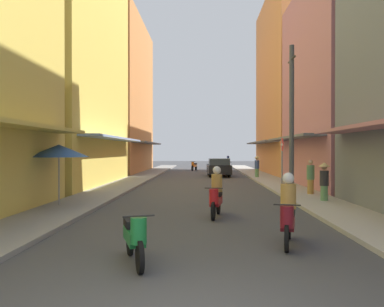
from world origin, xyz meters
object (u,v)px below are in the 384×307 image
Objects in this scene: parked_car at (219,167)px; pedestrian_crossing at (324,180)px; utility_pole at (292,121)px; street_sign_no_entry at (282,158)px; motorbike_orange at (194,166)px; motorbike_white at (228,165)px; vendor_umbrella at (59,151)px; motorbike_maroon at (288,213)px; pedestrian_foreground at (311,178)px; motorbike_green at (135,237)px; motorbike_red at (216,194)px; pedestrian_far at (257,166)px.

pedestrian_crossing is (3.51, -16.26, 0.17)m from parked_car.
utility_pole is 2.23m from street_sign_no_entry.
utility_pole reaches higher than motorbike_orange.
vendor_umbrella is (-7.60, -24.89, 1.36)m from motorbike_white.
utility_pole reaches higher than motorbike_maroon.
motorbike_orange is 0.27× the size of utility_pole.
parked_car is at bearing 91.63° from motorbike_maroon.
motorbike_white is (3.42, -2.06, 0.20)m from motorbike_orange.
vendor_umbrella reaches higher than pedestrian_foreground.
pedestrian_foreground is at bearing 46.93° from utility_pole.
utility_pole is at bearing 62.80° from motorbike_green.
motorbike_maroon is (2.87, -32.29, 0.20)m from motorbike_orange.
motorbike_red is 6.86m from street_sign_no_entry.
parked_car is at bearing -76.45° from motorbike_orange.
motorbike_red is 17.41m from pedestrian_far.
motorbike_green is at bearing -96.53° from motorbike_white.
parked_car is at bearing 87.64° from motorbike_red.
street_sign_no_entry is (-1.21, 0.34, 0.89)m from pedestrian_foreground.
vendor_umbrella is at bearing 142.87° from motorbike_maroon.
pedestrian_foreground is (6.06, 10.81, 0.33)m from motorbike_green.
motorbike_green is at bearing -60.20° from vendor_umbrella.
motorbike_maroon is 8.66m from utility_pole.
pedestrian_foreground is at bearing -85.59° from pedestrian_far.
pedestrian_foreground is at bearing 21.26° from vendor_umbrella.
street_sign_no_entry is at bearing 164.25° from pedestrian_foreground.
pedestrian_far is 12.83m from utility_pole.
motorbike_red is 7.16m from pedestrian_foreground.
motorbike_orange and motorbike_green have the same top height.
pedestrian_far is at bearing 94.41° from pedestrian_foreground.
pedestrian_far reaches higher than motorbike_red.
motorbike_orange is at bearing 104.20° from pedestrian_foreground.
motorbike_orange is 27.32m from vendor_umbrella.
motorbike_white is at bearing 80.41° from parked_car.
motorbike_green is 12.22m from street_sign_no_entry.
motorbike_orange is 0.67× the size of street_sign_no_entry.
motorbike_green is 22.83m from pedestrian_far.
street_sign_no_entry reaches higher than motorbike_white.
motorbike_orange is 0.97× the size of motorbike_white.
pedestrian_crossing reaches higher than parked_car.
motorbike_white is 26.06m from vendor_umbrella.
motorbike_red reaches higher than motorbike_orange.
motorbike_white is 1.01× the size of motorbike_red.
pedestrian_far is at bearing 88.27° from street_sign_no_entry.
pedestrian_far is at bearing -41.84° from parked_car.
pedestrian_far is (2.08, 20.66, 0.24)m from motorbike_maroon.
vendor_umbrella reaches higher than motorbike_maroon.
motorbike_red is at bearing -87.19° from motorbike_orange.
street_sign_no_entry is at bearing 111.96° from pedestrian_crossing.
pedestrian_crossing is at bearing -86.81° from pedestrian_far.
utility_pole is (-1.00, 1.20, 2.42)m from pedestrian_crossing.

